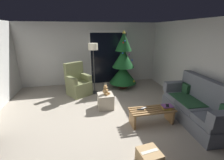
% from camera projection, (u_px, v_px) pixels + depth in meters
% --- Properties ---
extents(ground_plane, '(7.00, 7.00, 0.00)m').
position_uv_depth(ground_plane, '(102.00, 121.00, 3.83)').
color(ground_plane, '#9E9384').
extents(wall_back, '(5.72, 0.12, 2.50)m').
position_uv_depth(wall_back, '(91.00, 54.00, 6.28)').
color(wall_back, beige).
rests_on(wall_back, ground).
extents(wall_right, '(0.12, 6.00, 2.50)m').
position_uv_depth(wall_right, '(208.00, 68.00, 4.00)').
color(wall_right, beige).
rests_on(wall_right, ground).
extents(patio_door_frame, '(1.60, 0.02, 2.20)m').
position_uv_depth(patio_door_frame, '(109.00, 57.00, 6.40)').
color(patio_door_frame, silver).
rests_on(patio_door_frame, ground).
extents(patio_door_glass, '(1.50, 0.02, 2.10)m').
position_uv_depth(patio_door_glass, '(109.00, 59.00, 6.40)').
color(patio_door_glass, black).
rests_on(patio_door_glass, ground).
extents(couch, '(0.89, 1.98, 1.08)m').
position_uv_depth(couch, '(198.00, 107.00, 3.73)').
color(couch, slate).
rests_on(couch, ground).
extents(coffee_table, '(1.10, 0.40, 0.39)m').
position_uv_depth(coffee_table, '(152.00, 114.00, 3.67)').
color(coffee_table, '#9E7547').
rests_on(coffee_table, ground).
extents(remote_black, '(0.16, 0.07, 0.02)m').
position_uv_depth(remote_black, '(141.00, 109.00, 3.60)').
color(remote_black, black).
rests_on(remote_black, coffee_table).
extents(remote_white, '(0.16, 0.09, 0.02)m').
position_uv_depth(remote_white, '(144.00, 108.00, 3.66)').
color(remote_white, silver).
rests_on(remote_white, coffee_table).
extents(book_stack, '(0.27, 0.23, 0.09)m').
position_uv_depth(book_stack, '(167.00, 107.00, 3.64)').
color(book_stack, '#B79333').
rests_on(book_stack, coffee_table).
extents(cell_phone, '(0.13, 0.16, 0.01)m').
position_uv_depth(cell_phone, '(167.00, 105.00, 3.62)').
color(cell_phone, black).
rests_on(cell_phone, book_stack).
extents(christmas_tree, '(1.06, 1.06, 2.21)m').
position_uv_depth(christmas_tree, '(123.00, 64.00, 5.79)').
color(christmas_tree, '#4C1E19').
rests_on(christmas_tree, ground).
extents(armchair, '(0.94, 0.94, 1.13)m').
position_uv_depth(armchair, '(78.00, 84.00, 5.33)').
color(armchair, olive).
rests_on(armchair, ground).
extents(floor_lamp, '(0.32, 0.32, 1.78)m').
position_uv_depth(floor_lamp, '(93.00, 52.00, 5.11)').
color(floor_lamp, '#2D2D30').
rests_on(floor_lamp, ground).
extents(ottoman, '(0.44, 0.44, 0.43)m').
position_uv_depth(ottoman, '(105.00, 101.00, 4.43)').
color(ottoman, '#B2A893').
rests_on(ottoman, ground).
extents(teddy_bear_honey, '(0.21, 0.21, 0.29)m').
position_uv_depth(teddy_bear_honey, '(106.00, 90.00, 4.32)').
color(teddy_bear_honey, tan).
rests_on(teddy_bear_honey, ottoman).
extents(teddy_bear_cream_by_tree, '(0.20, 0.20, 0.29)m').
position_uv_depth(teddy_bear_cream_by_tree, '(106.00, 87.00, 5.81)').
color(teddy_bear_cream_by_tree, beige).
rests_on(teddy_bear_cream_by_tree, ground).
extents(cardboard_box_taped_mid_floor, '(0.39, 0.39, 0.28)m').
position_uv_depth(cardboard_box_taped_mid_floor, '(149.00, 158.00, 2.56)').
color(cardboard_box_taped_mid_floor, tan).
rests_on(cardboard_box_taped_mid_floor, ground).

